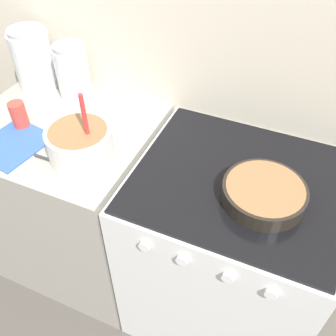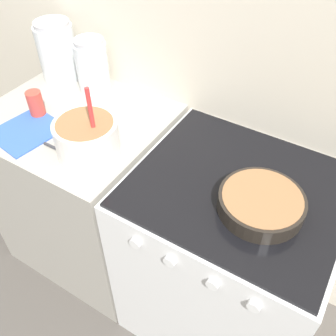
{
  "view_description": "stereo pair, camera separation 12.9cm",
  "coord_description": "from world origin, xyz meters",
  "px_view_note": "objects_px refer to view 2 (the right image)",
  "views": [
    {
      "loc": [
        0.53,
        -0.62,
        1.87
      ],
      "look_at": [
        0.16,
        0.24,
        0.97
      ],
      "focal_mm": 40.0,
      "sensor_mm": 36.0,
      "label": 1
    },
    {
      "loc": [
        0.65,
        -0.56,
        1.87
      ],
      "look_at": [
        0.16,
        0.24,
        0.97
      ],
      "focal_mm": 40.0,
      "sensor_mm": 36.0,
      "label": 2
    }
  ],
  "objects_px": {
    "mixing_bowl": "(87,136)",
    "storage_jar_middle": "(93,69)",
    "stove": "(225,259)",
    "baking_pan": "(261,203)",
    "storage_jar_left": "(58,55)",
    "tin_can": "(36,104)"
  },
  "relations": [
    {
      "from": "stove",
      "to": "baking_pan",
      "type": "xyz_separation_m",
      "value": [
        0.1,
        -0.06,
        0.49
      ]
    },
    {
      "from": "stove",
      "to": "mixing_bowl",
      "type": "height_order",
      "value": "mixing_bowl"
    },
    {
      "from": "baking_pan",
      "to": "storage_jar_left",
      "type": "bearing_deg",
      "value": 165.65
    },
    {
      "from": "stove",
      "to": "storage_jar_middle",
      "type": "xyz_separation_m",
      "value": [
        -0.83,
        0.23,
        0.57
      ]
    },
    {
      "from": "baking_pan",
      "to": "tin_can",
      "type": "distance_m",
      "value": 1.01
    },
    {
      "from": "mixing_bowl",
      "to": "stove",
      "type": "bearing_deg",
      "value": 13.31
    },
    {
      "from": "baking_pan",
      "to": "storage_jar_left",
      "type": "height_order",
      "value": "storage_jar_left"
    },
    {
      "from": "stove",
      "to": "baking_pan",
      "type": "height_order",
      "value": "baking_pan"
    },
    {
      "from": "mixing_bowl",
      "to": "storage_jar_middle",
      "type": "height_order",
      "value": "mixing_bowl"
    },
    {
      "from": "stove",
      "to": "storage_jar_left",
      "type": "relative_size",
      "value": 3.35
    },
    {
      "from": "tin_can",
      "to": "storage_jar_left",
      "type": "bearing_deg",
      "value": 114.21
    },
    {
      "from": "stove",
      "to": "storage_jar_left",
      "type": "xyz_separation_m",
      "value": [
        -1.03,
        0.23,
        0.58
      ]
    },
    {
      "from": "baking_pan",
      "to": "tin_can",
      "type": "xyz_separation_m",
      "value": [
        -1.01,
        0.0,
        0.02
      ]
    },
    {
      "from": "storage_jar_left",
      "to": "stove",
      "type": "bearing_deg",
      "value": -12.32
    },
    {
      "from": "mixing_bowl",
      "to": "tin_can",
      "type": "distance_m",
      "value": 0.35
    },
    {
      "from": "storage_jar_left",
      "to": "tin_can",
      "type": "height_order",
      "value": "storage_jar_left"
    },
    {
      "from": "baking_pan",
      "to": "tin_can",
      "type": "relative_size",
      "value": 2.51
    },
    {
      "from": "baking_pan",
      "to": "mixing_bowl",
      "type": "bearing_deg",
      "value": -174.11
    },
    {
      "from": "storage_jar_middle",
      "to": "tin_can",
      "type": "height_order",
      "value": "storage_jar_middle"
    },
    {
      "from": "baking_pan",
      "to": "storage_jar_left",
      "type": "distance_m",
      "value": 1.17
    },
    {
      "from": "stove",
      "to": "tin_can",
      "type": "relative_size",
      "value": 8.28
    },
    {
      "from": "baking_pan",
      "to": "storage_jar_middle",
      "type": "relative_size",
      "value": 1.15
    }
  ]
}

